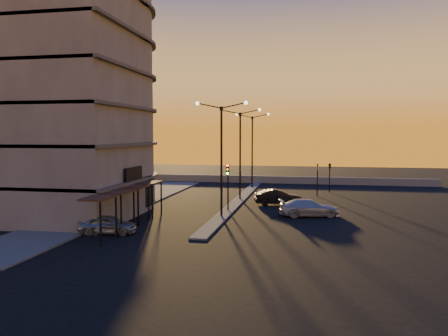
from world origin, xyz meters
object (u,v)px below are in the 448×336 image
(streetlamp_mid, at_px, (240,146))
(car_wagon, at_px, (309,208))
(car_hatchback, at_px, (108,224))
(traffic_light_main, at_px, (228,179))
(car_sedan, at_px, (278,197))

(streetlamp_mid, distance_m, car_wagon, 11.91)
(streetlamp_mid, relative_size, car_hatchback, 2.44)
(traffic_light_main, distance_m, car_sedan, 6.46)
(streetlamp_mid, relative_size, car_wagon, 1.91)
(streetlamp_mid, distance_m, traffic_light_main, 7.62)
(streetlamp_mid, xyz_separation_m, car_sedan, (4.14, -2.66, -4.84))
(car_sedan, bearing_deg, traffic_light_main, 124.31)
(traffic_light_main, xyz_separation_m, car_hatchback, (-6.50, -10.27, -2.22))
(car_sedan, xyz_separation_m, car_wagon, (2.96, -5.57, -0.02))
(car_sedan, bearing_deg, streetlamp_mid, 44.43)
(car_sedan, distance_m, car_wagon, 6.31)
(car_hatchback, relative_size, car_sedan, 0.86)
(traffic_light_main, xyz_separation_m, car_sedan, (4.14, 4.47, -2.14))
(streetlamp_mid, bearing_deg, car_sedan, -32.74)
(traffic_light_main, bearing_deg, streetlamp_mid, 90.00)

